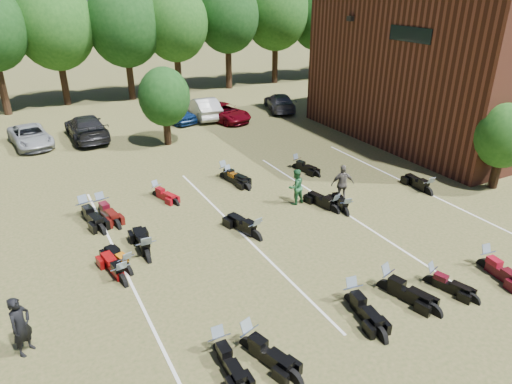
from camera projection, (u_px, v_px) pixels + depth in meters
ground at (342, 248)px, 18.16m from camera, size 160.00×160.00×0.00m
car_2 at (30, 136)px, 29.10m from camera, size 2.71×4.85×1.28m
car_3 at (86, 127)px, 30.36m from camera, size 2.32×5.49×1.58m
car_4 at (174, 112)px, 34.10m from camera, size 2.67×4.46×1.42m
car_5 at (204, 108)px, 35.07m from camera, size 2.20×4.91×1.56m
car_6 at (224, 112)px, 34.34m from camera, size 3.36×5.06×1.29m
car_7 at (280, 102)px, 37.07m from camera, size 3.29×5.05×1.36m
person_black at (21, 326)px, 12.69m from camera, size 0.80×0.80×1.87m
person_green at (296, 187)px, 21.42m from camera, size 0.93×0.77×1.73m
person_grey at (342, 184)px, 21.52m from camera, size 1.20×0.80×1.89m
motorcycle_1 at (249, 348)px, 13.20m from camera, size 1.41×2.47×1.31m
motorcycle_2 at (220, 354)px, 13.00m from camera, size 0.77×2.25×1.24m
motorcycle_3 at (351, 303)px, 15.04m from camera, size 1.09×2.45×1.32m
motorcycle_4 at (386, 289)px, 15.72m from camera, size 1.36×2.52×1.34m
motorcycle_5 at (430, 283)px, 16.04m from camera, size 1.19×2.11×1.12m
motorcycle_6 at (484, 267)px, 16.92m from camera, size 1.06×2.38×1.28m
motorcycle_7 at (123, 283)px, 16.05m from camera, size 1.10×2.42×1.30m
motorcycle_8 at (128, 272)px, 16.65m from camera, size 1.22×2.29×1.22m
motorcycle_9 at (148, 259)px, 17.44m from camera, size 0.93×2.56×1.40m
motorcycle_10 at (256, 238)px, 18.83m from camera, size 1.33×2.56×1.36m
motorcycle_11 at (334, 212)px, 20.99m from camera, size 1.16×2.37×1.27m
motorcycle_12 at (346, 214)px, 20.80m from camera, size 1.20×2.18×1.16m
motorcycle_13 at (427, 194)px, 22.77m from camera, size 0.94×2.37×1.29m
motorcycle_14 at (103, 212)px, 20.93m from camera, size 1.15×2.50×1.34m
motorcycle_15 at (157, 196)px, 22.54m from camera, size 1.27×2.09×1.11m
motorcycle_16 at (86, 217)px, 20.55m from camera, size 1.27×2.63×1.41m
motorcycle_17 at (229, 180)px, 24.29m from camera, size 1.06×2.17×1.16m
motorcycle_18 at (225, 178)px, 24.58m from camera, size 1.41×2.50×1.33m
motorcycle_19 at (296, 168)px, 25.82m from camera, size 1.12×2.18×1.16m
tree_line at (122, 25)px, 38.19m from camera, size 56.00×6.00×9.79m
young_tree_near_building at (504, 136)px, 22.33m from camera, size 2.80×2.80×4.16m
young_tree_midfield at (164, 97)px, 28.35m from camera, size 3.20×3.20×4.70m
parking_lines at (241, 232)px, 19.25m from camera, size 20.10×14.00×0.01m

